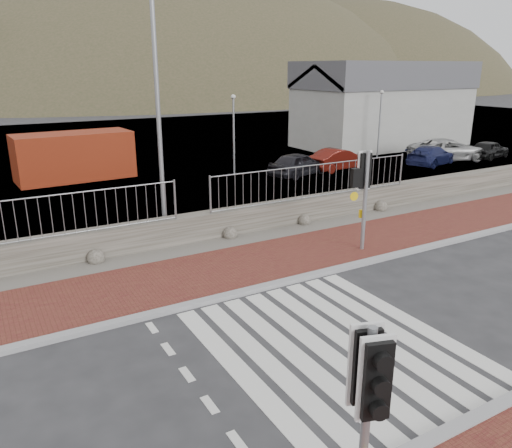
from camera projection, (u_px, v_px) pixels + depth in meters
ground at (332, 344)px, 10.24m from camera, size 220.00×220.00×0.00m
sidewalk_far at (232, 269)px, 13.95m from camera, size 40.00×3.00×0.08m
kerb_near at (453, 430)px, 7.75m from camera, size 40.00×0.25×0.12m
kerb_far at (259, 288)px, 12.71m from camera, size 40.00×0.25×0.12m
zebra_crossing at (332, 344)px, 10.24m from camera, size 4.62×5.60×0.01m
gravel_strip at (203, 248)px, 15.61m from camera, size 40.00×1.50×0.06m
stone_wall at (192, 228)px, 16.14m from camera, size 40.00×0.60×0.90m
railing at (193, 188)px, 15.61m from camera, size 18.07×0.07×1.22m
quay at (72, 152)px, 33.31m from camera, size 120.00×40.00×0.50m
water at (18, 112)px, 62.26m from camera, size 220.00×50.00×0.05m
harbor_building at (383, 104)px, 35.31m from camera, size 12.20×6.20×5.80m
hills_backdrop at (62, 227)px, 93.08m from camera, size 254.00×90.00×100.00m
traffic_signal_near at (368, 389)px, 5.59m from camera, size 0.45×0.35×2.77m
traffic_signal_far at (365, 180)px, 14.73m from camera, size 0.76×0.33×3.12m
streetlight at (161, 96)px, 15.34m from camera, size 1.71×0.50×8.14m
shipping_container at (74, 156)px, 24.99m from camera, size 5.72×2.69×2.33m
car_a at (298, 164)px, 25.88m from camera, size 3.89×2.44×1.23m
car_b at (339, 159)px, 27.39m from camera, size 3.71×1.65×1.18m
car_c at (431, 155)px, 28.74m from camera, size 4.19×2.64×1.13m
car_d at (448, 150)px, 30.18m from camera, size 5.12×3.37×1.31m
car_e at (489, 150)px, 30.78m from camera, size 3.50×1.93×1.13m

